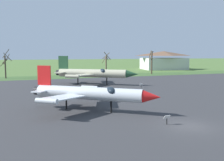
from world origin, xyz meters
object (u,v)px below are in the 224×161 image
(info_placard_front_right, at_px, (167,119))
(info_placard_rear_right, at_px, (141,85))
(jet_fighter_rear_right, at_px, (94,73))
(visitor_building, at_px, (163,61))
(jet_fighter_front_right, at_px, (90,93))

(info_placard_front_right, xyz_separation_m, info_placard_rear_right, (9.25, 23.24, -0.01))
(jet_fighter_rear_right, distance_m, visitor_building, 60.59)
(info_placard_front_right, distance_m, visitor_building, 87.03)
(visitor_building, bearing_deg, jet_fighter_front_right, -127.48)
(jet_fighter_front_right, distance_m, info_placard_rear_right, 21.21)
(jet_fighter_rear_right, bearing_deg, info_placard_rear_right, -50.75)
(jet_fighter_front_right, relative_size, info_placard_rear_right, 13.76)
(info_placard_front_right, height_order, visitor_building, visitor_building)
(jet_fighter_front_right, height_order, info_placard_rear_right, jet_fighter_front_right)
(jet_fighter_front_right, xyz_separation_m, info_placard_rear_right, (14.38, 15.51, -1.52))
(visitor_building, bearing_deg, info_placard_rear_right, -125.67)
(jet_fighter_rear_right, bearing_deg, visitor_building, 44.30)
(info_placard_front_right, bearing_deg, jet_fighter_rear_right, 85.78)
(info_placard_front_right, relative_size, visitor_building, 0.05)
(jet_fighter_front_right, relative_size, info_placard_front_right, 13.85)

